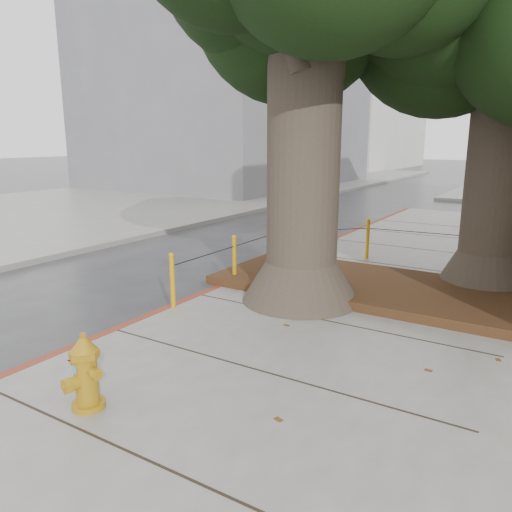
# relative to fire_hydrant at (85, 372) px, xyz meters

# --- Properties ---
(ground) EXTENTS (140.00, 140.00, 0.00)m
(ground) POSITION_rel_fire_hydrant_xyz_m (0.54, 1.68, -0.55)
(ground) COLOR #28282B
(ground) RESTS_ON ground
(sidewalk_opposite) EXTENTS (14.00, 60.00, 0.15)m
(sidewalk_opposite) POSITION_rel_fire_hydrant_xyz_m (-13.46, 11.68, -0.48)
(sidewalk_opposite) COLOR slate
(sidewalk_opposite) RESTS_ON ground
(curb_red) EXTENTS (0.14, 26.00, 0.16)m
(curb_red) POSITION_rel_fire_hydrant_xyz_m (-1.46, 4.18, -0.48)
(curb_red) COLOR maroon
(curb_red) RESTS_ON ground
(planter_bed) EXTENTS (6.40, 2.60, 0.16)m
(planter_bed) POSITION_rel_fire_hydrant_xyz_m (1.44, 5.58, -0.32)
(planter_bed) COLOR black
(planter_bed) RESTS_ON sidewalk_main
(building_far_grey) EXTENTS (12.00, 16.00, 12.00)m
(building_far_grey) POSITION_rel_fire_hydrant_xyz_m (-14.46, 23.68, 5.45)
(building_far_grey) COLOR slate
(building_far_grey) RESTS_ON ground
(building_far_white) EXTENTS (12.00, 18.00, 15.00)m
(building_far_white) POSITION_rel_fire_hydrant_xyz_m (-16.46, 46.68, 6.95)
(building_far_white) COLOR silver
(building_far_white) RESTS_ON ground
(bollard_ring) EXTENTS (3.79, 5.39, 0.95)m
(bollard_ring) POSITION_rel_fire_hydrant_xyz_m (-0.32, 6.06, 0.11)
(bollard_ring) COLOR orange
(bollard_ring) RESTS_ON sidewalk_main
(fire_hydrant) EXTENTS (0.44, 0.42, 0.83)m
(fire_hydrant) POSITION_rel_fire_hydrant_xyz_m (0.00, 0.00, 0.00)
(fire_hydrant) COLOR #AF7D12
(fire_hydrant) RESTS_ON sidewalk_main
(car_dark) EXTENTS (2.39, 4.63, 1.29)m
(car_dark) POSITION_rel_fire_hydrant_xyz_m (-10.10, 20.18, 0.09)
(car_dark) COLOR black
(car_dark) RESTS_ON ground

